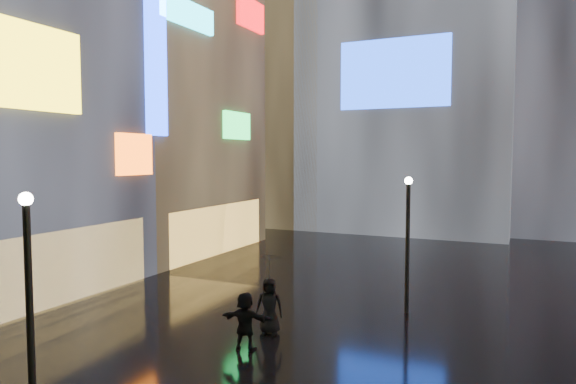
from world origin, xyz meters
The scene contains 9 objects.
ground centered at (0.00, 20.00, 0.00)m, with size 140.00×140.00×0.00m, color black.
building_left_far centered at (-15.98, 26.00, 10.98)m, with size 10.28×12.00×22.00m.
tower_flank_right centered at (9.00, 46.00, 17.00)m, with size 12.00×12.00×34.00m, color black.
tower_flank_left centered at (-14.00, 42.00, 13.00)m, with size 10.00×10.00×26.00m, color black.
lamp_near centered at (-3.88, 7.02, 2.94)m, with size 0.30×0.30×5.20m.
lamp_far centered at (1.85, 18.82, 2.94)m, with size 0.30×0.30×5.20m.
pedestrian_4 centered at (-1.87, 14.56, 0.95)m, with size 0.92×0.60×1.89m, color black.
pedestrian_5 centered at (-1.88, 12.94, 0.90)m, with size 1.67×0.53×1.80m, color black.
umbrella_2 centered at (-1.87, 14.56, 2.30)m, with size 0.89×0.91×0.82m, color black.
Camera 1 is at (5.78, -0.55, 5.95)m, focal length 32.00 mm.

